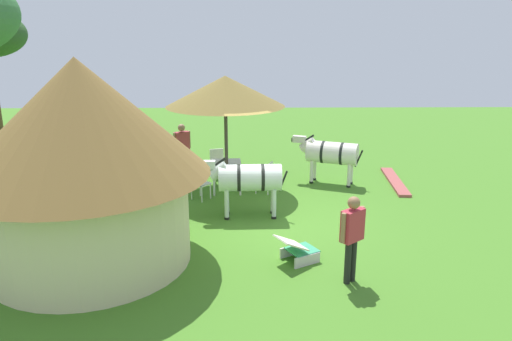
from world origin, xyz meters
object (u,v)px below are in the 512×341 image
thatched_hut (84,154)px  patio_chair_near_lawn (267,175)px  shade_umbrella (225,91)px  striped_lounge_chair (298,250)px  patio_chair_west_end (218,161)px  patio_dining_table (227,167)px  standing_watcher (352,232)px  zebra_nearest_camera (330,153)px  zebra_by_umbrella (248,178)px  guest_beside_umbrella (182,145)px  patio_chair_east_end (199,182)px

thatched_hut → patio_chair_near_lawn: (4.21, -3.65, -1.71)m
shade_umbrella → striped_lounge_chair: 5.61m
patio_chair_west_end → patio_dining_table: bearing=90.0°
shade_umbrella → standing_watcher: 6.36m
zebra_nearest_camera → zebra_by_umbrella: size_ratio=0.93×
guest_beside_umbrella → striped_lounge_chair: size_ratio=1.72×
guest_beside_umbrella → zebra_nearest_camera: size_ratio=0.81×
shade_umbrella → patio_dining_table: shade_umbrella is taller
standing_watcher → striped_lounge_chair: 1.44m
shade_umbrella → zebra_nearest_camera: shade_umbrella is taller
standing_watcher → guest_beside_umbrella: bearing=80.8°
guest_beside_umbrella → zebra_by_umbrella: guest_beside_umbrella is taller
patio_chair_near_lawn → zebra_by_umbrella: (-1.83, 0.53, 0.48)m
thatched_hut → guest_beside_umbrella: (6.00, -1.02, -1.22)m
thatched_hut → patio_chair_west_end: bearing=-20.4°
shade_umbrella → guest_beside_umbrella: shade_umbrella is taller
patio_chair_west_end → patio_chair_east_end: (-2.16, 0.38, 0.00)m
zebra_by_umbrella → thatched_hut: bearing=125.8°
thatched_hut → shade_umbrella: (4.60, -2.49, 0.64)m
patio_chair_west_end → zebra_nearest_camera: size_ratio=0.43×
patio_dining_table → patio_chair_near_lawn: (-0.39, -1.16, -0.13)m
zebra_nearest_camera → zebra_by_umbrella: (-2.69, 2.49, 0.05)m
patio_chair_east_end → standing_watcher: size_ratio=0.54×
shade_umbrella → patio_chair_east_end: (-0.98, 0.73, -2.35)m
thatched_hut → standing_watcher: size_ratio=2.88×
thatched_hut → standing_watcher: (-0.93, -5.01, -1.23)m
striped_lounge_chair → zebra_by_umbrella: size_ratio=0.44×
patio_dining_table → patio_chair_west_end: size_ratio=1.59×
patio_dining_table → standing_watcher: size_ratio=0.85×
patio_chair_east_end → striped_lounge_chair: patio_chair_east_end is taller
striped_lounge_chair → zebra_by_umbrella: (2.46, 1.01, 0.75)m
guest_beside_umbrella → striped_lounge_chair: guest_beside_umbrella is taller
striped_lounge_chair → zebra_by_umbrella: 2.76m
patio_dining_table → zebra_nearest_camera: 3.16m
thatched_hut → patio_chair_east_end: size_ratio=5.36×
zebra_nearest_camera → thatched_hut: bearing=153.7°
patio_chair_west_end → standing_watcher: size_ratio=0.54×
patio_chair_east_end → patio_chair_west_end: bearing=116.4°
zebra_by_umbrella → patio_chair_east_end: bearing=46.2°
patio_chair_near_lawn → standing_watcher: bearing=-146.4°
patio_dining_table → standing_watcher: bearing=-155.5°
thatched_hut → patio_chair_near_lawn: size_ratio=5.36×
patio_chair_west_end → standing_watcher: 7.31m
patio_chair_west_end → guest_beside_umbrella: guest_beside_umbrella is taller
patio_dining_table → zebra_nearest_camera: bearing=-81.4°
shade_umbrella → patio_chair_west_end: (1.18, 0.34, -2.35)m
thatched_hut → zebra_by_umbrella: 4.12m
thatched_hut → shade_umbrella: bearing=-28.5°
patio_chair_west_end → zebra_by_umbrella: bearing=89.7°
standing_watcher → zebra_by_umbrella: bearing=80.6°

